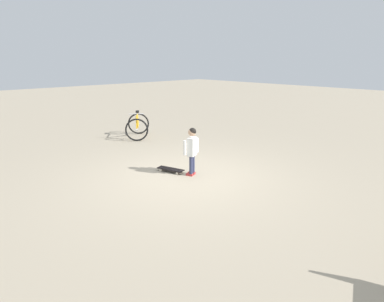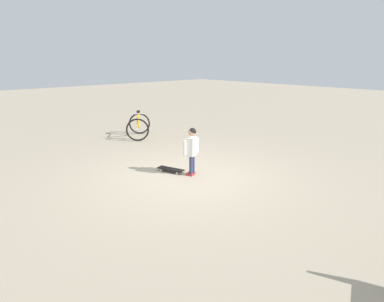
% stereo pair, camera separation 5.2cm
% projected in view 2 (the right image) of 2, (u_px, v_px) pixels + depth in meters
% --- Properties ---
extents(ground_plane, '(50.00, 50.00, 0.00)m').
position_uv_depth(ground_plane, '(185.00, 177.00, 7.07)').
color(ground_plane, tan).
extents(child_person, '(0.41, 0.25, 1.06)m').
position_uv_depth(child_person, '(192.00, 146.00, 7.01)').
color(child_person, '#2D3351').
rests_on(child_person, ground).
extents(skateboard, '(0.37, 0.66, 0.07)m').
position_uv_depth(skateboard, '(171.00, 169.00, 7.38)').
color(skateboard, black).
rests_on(skateboard, ground).
extents(bicycle_mid, '(1.21, 1.28, 0.85)m').
position_uv_depth(bicycle_mid, '(139.00, 126.00, 10.54)').
color(bicycle_mid, black).
rests_on(bicycle_mid, ground).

